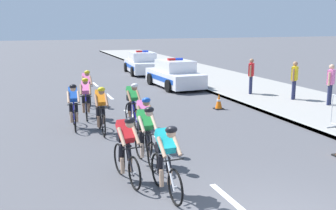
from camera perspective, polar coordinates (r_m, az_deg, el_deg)
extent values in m
cube|color=gray|center=(22.24, 10.60, 2.76)|extent=(5.08, 60.00, 0.12)
cube|color=#9E9E99|center=(21.12, 4.81, 2.46)|extent=(0.16, 60.00, 0.13)
cube|color=white|center=(8.20, 8.88, -13.24)|extent=(0.14, 1.60, 0.01)
cube|color=white|center=(11.63, -0.56, -5.49)|extent=(0.14, 1.60, 0.01)
cube|color=white|center=(15.33, -5.46, -1.31)|extent=(0.14, 1.60, 0.01)
cube|color=white|center=(19.16, -8.41, 1.24)|extent=(0.14, 1.60, 0.01)
cube|color=white|center=(23.05, -10.38, 2.93)|extent=(0.14, 1.60, 0.01)
cube|color=white|center=(26.96, -11.78, 4.13)|extent=(0.14, 1.60, 0.01)
torus|color=black|center=(7.74, 1.06, -11.73)|extent=(0.07, 0.73, 0.72)
cylinder|color=#99999E|center=(7.74, 1.06, -11.73)|extent=(0.06, 0.06, 0.06)
torus|color=black|center=(8.60, -1.54, -9.26)|extent=(0.07, 0.73, 0.72)
cylinder|color=#99999E|center=(8.60, -1.54, -9.26)|extent=(0.06, 0.06, 0.06)
cylinder|color=white|center=(7.94, -0.18, -6.96)|extent=(0.05, 0.55, 0.04)
cylinder|color=white|center=(7.89, 0.29, -9.57)|extent=(0.06, 0.48, 0.63)
cylinder|color=white|center=(8.21, -0.70, -8.56)|extent=(0.04, 0.04, 0.65)
cylinder|color=black|center=(7.64, 0.79, -7.88)|extent=(0.42, 0.04, 0.03)
cube|color=black|center=(8.10, -0.70, -6.27)|extent=(0.11, 0.22, 0.05)
cube|color=#19B2B7|center=(7.93, -0.38, -5.16)|extent=(0.30, 0.56, 0.44)
cube|color=black|center=(8.08, -0.68, -6.02)|extent=(0.29, 0.21, 0.18)
cylinder|color=black|center=(8.18, 0.05, -8.35)|extent=(0.12, 0.23, 0.40)
cylinder|color=tan|center=(8.20, 0.26, -10.26)|extent=(0.10, 0.16, 0.36)
cylinder|color=black|center=(8.12, -1.14, -8.51)|extent=(0.12, 0.17, 0.40)
cylinder|color=tan|center=(8.14, -0.94, -10.43)|extent=(0.09, 0.13, 0.36)
cylinder|color=tan|center=(7.81, 1.29, -5.81)|extent=(0.09, 0.40, 0.35)
cylinder|color=tan|center=(7.70, -0.92, -6.07)|extent=(0.09, 0.40, 0.35)
sphere|color=tan|center=(7.59, 0.44, -4.03)|extent=(0.19, 0.19, 0.19)
ellipsoid|color=black|center=(7.57, 0.47, -3.58)|extent=(0.24, 0.32, 0.24)
torus|color=black|center=(8.44, -4.83, -9.72)|extent=(0.11, 0.72, 0.72)
cylinder|color=#99999E|center=(8.44, -4.83, -9.72)|extent=(0.07, 0.07, 0.06)
torus|color=black|center=(9.33, -7.00, -7.65)|extent=(0.11, 0.72, 0.72)
cylinder|color=#99999E|center=(9.33, -7.00, -7.65)|extent=(0.07, 0.07, 0.06)
cylinder|color=black|center=(8.66, -5.94, -5.40)|extent=(0.09, 0.55, 0.04)
cylinder|color=black|center=(8.61, -5.50, -7.78)|extent=(0.09, 0.48, 0.63)
cylinder|color=black|center=(8.94, -6.33, -6.92)|extent=(0.04, 0.04, 0.65)
cylinder|color=black|center=(8.36, -5.13, -6.18)|extent=(0.42, 0.07, 0.03)
cube|color=black|center=(8.83, -6.38, -4.81)|extent=(0.12, 0.23, 0.05)
cube|color=red|center=(8.67, -6.14, -3.75)|extent=(0.33, 0.57, 0.46)
cube|color=black|center=(8.81, -6.36, -4.57)|extent=(0.30, 0.23, 0.18)
cylinder|color=black|center=(8.90, -5.65, -6.72)|extent=(0.13, 0.23, 0.40)
cylinder|color=tan|center=(8.92, -5.44, -8.48)|extent=(0.10, 0.16, 0.36)
cylinder|color=black|center=(8.84, -6.76, -6.86)|extent=(0.13, 0.18, 0.40)
cylinder|color=tan|center=(8.86, -6.55, -8.63)|extent=(0.10, 0.13, 0.36)
cylinder|color=tan|center=(8.54, -4.64, -4.31)|extent=(0.11, 0.41, 0.35)
cylinder|color=tan|center=(8.43, -6.68, -4.55)|extent=(0.11, 0.41, 0.35)
sphere|color=tan|center=(8.33, -5.49, -2.67)|extent=(0.19, 0.19, 0.19)
ellipsoid|color=black|center=(8.31, -5.48, -2.25)|extent=(0.26, 0.34, 0.24)
torus|color=black|center=(9.39, -2.23, -7.44)|extent=(0.07, 0.73, 0.72)
cylinder|color=#99999E|center=(9.39, -2.23, -7.44)|extent=(0.06, 0.06, 0.06)
torus|color=black|center=(10.29, -4.10, -5.73)|extent=(0.07, 0.73, 0.72)
cylinder|color=#99999E|center=(10.29, -4.10, -5.73)|extent=(0.06, 0.06, 0.06)
cylinder|color=black|center=(9.64, -3.16, -3.60)|extent=(0.06, 0.55, 0.04)
cylinder|color=black|center=(9.57, -2.80, -5.73)|extent=(0.06, 0.48, 0.63)
cylinder|color=black|center=(9.90, -3.51, -5.01)|extent=(0.04, 0.04, 0.65)
cylinder|color=black|center=(9.32, -2.47, -4.24)|extent=(0.42, 0.04, 0.03)
cube|color=black|center=(9.81, -3.53, -3.08)|extent=(0.11, 0.22, 0.05)
cube|color=green|center=(9.65, -3.31, -2.11)|extent=(0.30, 0.55, 0.46)
cube|color=black|center=(9.79, -3.52, -2.87)|extent=(0.29, 0.21, 0.18)
cylinder|color=black|center=(9.86, -2.90, -4.83)|extent=(0.12, 0.23, 0.40)
cylinder|color=beige|center=(9.87, -2.73, -6.42)|extent=(0.10, 0.16, 0.36)
cylinder|color=black|center=(9.81, -3.90, -4.93)|extent=(0.12, 0.17, 0.40)
cylinder|color=beige|center=(9.82, -3.73, -6.53)|extent=(0.09, 0.13, 0.36)
cylinder|color=beige|center=(9.51, -1.98, -2.61)|extent=(0.09, 0.40, 0.35)
cylinder|color=beige|center=(9.41, -3.82, -2.78)|extent=(0.09, 0.40, 0.35)
sphere|color=beige|center=(9.31, -2.75, -1.09)|extent=(0.19, 0.19, 0.19)
ellipsoid|color=black|center=(9.29, -2.73, -0.71)|extent=(0.24, 0.32, 0.24)
torus|color=black|center=(10.50, -2.80, -5.35)|extent=(0.08, 0.73, 0.72)
cylinder|color=#99999E|center=(10.50, -2.80, -5.35)|extent=(0.06, 0.06, 0.06)
torus|color=black|center=(11.44, -4.03, -3.94)|extent=(0.08, 0.73, 0.72)
cylinder|color=#99999E|center=(11.44, -4.03, -3.94)|extent=(0.06, 0.06, 0.06)
cylinder|color=silver|center=(10.78, -3.41, -1.94)|extent=(0.06, 0.55, 0.04)
cylinder|color=silver|center=(10.70, -3.17, -3.84)|extent=(0.06, 0.48, 0.63)
cylinder|color=silver|center=(11.05, -3.64, -3.24)|extent=(0.04, 0.04, 0.65)
cylinder|color=black|center=(10.46, -2.96, -2.48)|extent=(0.42, 0.05, 0.03)
cube|color=black|center=(10.96, -3.66, -1.50)|extent=(0.11, 0.22, 0.05)
cube|color=pink|center=(10.80, -3.52, -0.62)|extent=(0.31, 0.56, 0.45)
cube|color=black|center=(10.94, -3.65, -1.31)|extent=(0.29, 0.21, 0.18)
cylinder|color=black|center=(11.00, -3.11, -3.08)|extent=(0.12, 0.23, 0.40)
cylinder|color=#9E7051|center=(10.99, -3.00, -4.52)|extent=(0.10, 0.16, 0.36)
cylinder|color=black|center=(10.96, -4.03, -3.15)|extent=(0.12, 0.17, 0.40)
cylinder|color=#9E7051|center=(10.95, -3.91, -4.59)|extent=(0.10, 0.13, 0.36)
cylinder|color=#9E7051|center=(10.64, -2.41, -1.06)|extent=(0.09, 0.40, 0.35)
cylinder|color=#9E7051|center=(10.57, -4.09, -1.17)|extent=(0.09, 0.40, 0.35)
sphere|color=#9E7051|center=(10.46, -3.15, 0.33)|extent=(0.19, 0.19, 0.19)
ellipsoid|color=blue|center=(10.44, -3.15, 0.67)|extent=(0.24, 0.32, 0.24)
torus|color=black|center=(12.31, -9.23, -2.93)|extent=(0.08, 0.73, 0.72)
cylinder|color=#99999E|center=(12.31, -9.23, -2.93)|extent=(0.06, 0.06, 0.06)
torus|color=black|center=(13.27, -9.84, -1.88)|extent=(0.08, 0.73, 0.72)
cylinder|color=#99999E|center=(13.27, -9.84, -1.88)|extent=(0.06, 0.06, 0.06)
cylinder|color=black|center=(12.62, -9.59, -0.07)|extent=(0.06, 0.55, 0.04)
cylinder|color=black|center=(12.52, -9.44, -1.68)|extent=(0.06, 0.48, 0.63)
cylinder|color=black|center=(12.88, -9.67, -1.22)|extent=(0.04, 0.04, 0.65)
cylinder|color=black|center=(12.29, -9.37, -0.48)|extent=(0.42, 0.05, 0.03)
cube|color=black|center=(12.81, -9.72, 0.28)|extent=(0.11, 0.22, 0.05)
cube|color=orange|center=(12.65, -9.68, 1.06)|extent=(0.30, 0.55, 0.47)
cube|color=black|center=(12.79, -9.72, 0.45)|extent=(0.29, 0.21, 0.18)
cylinder|color=black|center=(12.83, -9.24, -1.08)|extent=(0.12, 0.23, 0.40)
cylinder|color=#9E7051|center=(12.81, -9.15, -2.31)|extent=(0.10, 0.16, 0.36)
cylinder|color=black|center=(12.80, -10.04, -1.13)|extent=(0.12, 0.17, 0.40)
cylinder|color=#9E7051|center=(12.79, -9.95, -2.36)|extent=(0.10, 0.13, 0.36)
cylinder|color=#9E7051|center=(12.47, -8.81, 0.70)|extent=(0.09, 0.40, 0.35)
cylinder|color=#9E7051|center=(12.43, -10.27, 0.62)|extent=(0.09, 0.40, 0.35)
sphere|color=#9E7051|center=(12.32, -9.53, 1.91)|extent=(0.19, 0.19, 0.19)
ellipsoid|color=yellow|center=(12.30, -9.53, 2.20)|extent=(0.24, 0.32, 0.24)
torus|color=black|center=(13.05, -13.20, -2.26)|extent=(0.09, 0.73, 0.72)
cylinder|color=#99999E|center=(13.05, -13.20, -2.26)|extent=(0.06, 0.06, 0.06)
torus|color=black|center=(14.02, -13.41, -1.30)|extent=(0.09, 0.73, 0.72)
cylinder|color=#99999E|center=(14.02, -13.41, -1.30)|extent=(0.06, 0.06, 0.06)
cylinder|color=#1E1E99|center=(13.37, -13.41, 0.43)|extent=(0.07, 0.55, 0.04)
cylinder|color=#1E1E99|center=(13.27, -13.30, -1.08)|extent=(0.07, 0.48, 0.63)
cylinder|color=#1E1E99|center=(13.63, -13.39, -0.66)|extent=(0.04, 0.04, 0.65)
cylinder|color=black|center=(13.03, -13.33, 0.06)|extent=(0.42, 0.06, 0.03)
cube|color=black|center=(13.56, -13.45, 0.76)|extent=(0.11, 0.23, 0.05)
cube|color=blue|center=(13.40, -13.47, 1.50)|extent=(0.31, 0.56, 0.46)
cube|color=black|center=(13.55, -13.46, 0.91)|extent=(0.29, 0.22, 0.18)
cylinder|color=black|center=(13.57, -13.00, -0.53)|extent=(0.12, 0.23, 0.40)
cylinder|color=tan|center=(13.55, -12.93, -1.69)|extent=(0.10, 0.16, 0.36)
cylinder|color=black|center=(13.56, -13.76, -0.57)|extent=(0.12, 0.18, 0.40)
cylinder|color=tan|center=(13.54, -13.69, -1.73)|extent=(0.10, 0.13, 0.36)
cylinder|color=tan|center=(13.21, -12.72, 1.16)|extent=(0.10, 0.41, 0.35)
cylinder|color=tan|center=(13.20, -14.11, 1.09)|extent=(0.10, 0.41, 0.35)
sphere|color=tan|center=(13.07, -13.46, 2.31)|extent=(0.19, 0.19, 0.19)
ellipsoid|color=black|center=(13.05, -13.47, 2.58)|extent=(0.25, 0.33, 0.24)
torus|color=black|center=(12.91, -4.47, -2.13)|extent=(0.07, 0.73, 0.72)
cylinder|color=#99999E|center=(12.91, -4.47, -2.13)|extent=(0.06, 0.06, 0.06)
torus|color=black|center=(13.85, -5.68, -1.20)|extent=(0.07, 0.73, 0.72)
cylinder|color=#99999E|center=(13.85, -5.68, -1.20)|extent=(0.06, 0.06, 0.06)
cylinder|color=#1E1E99|center=(13.22, -5.08, 0.57)|extent=(0.05, 0.55, 0.04)
cylinder|color=#1E1E99|center=(13.12, -4.84, -0.95)|extent=(0.05, 0.48, 0.63)
cylinder|color=#1E1E99|center=(13.47, -5.30, -0.54)|extent=(0.04, 0.04, 0.65)
cylinder|color=black|center=(12.89, -4.64, 0.21)|extent=(0.42, 0.04, 0.03)
cube|color=black|center=(13.40, -5.32, 0.90)|extent=(0.11, 0.22, 0.05)
cube|color=green|center=(13.24, -5.19, 1.65)|extent=(0.30, 0.55, 0.46)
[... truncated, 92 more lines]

